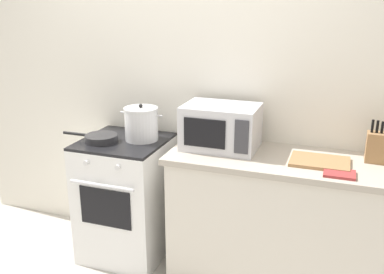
% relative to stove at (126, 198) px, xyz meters
% --- Properties ---
extents(back_wall, '(4.40, 0.10, 2.50)m').
position_rel_stove_xyz_m(back_wall, '(0.65, 0.37, 0.79)').
color(back_wall, silver).
rests_on(back_wall, ground_plane).
extents(lower_cabinet_right, '(1.64, 0.56, 0.88)m').
position_rel_stove_xyz_m(lower_cabinet_right, '(1.25, 0.02, -0.02)').
color(lower_cabinet_right, beige).
rests_on(lower_cabinet_right, ground_plane).
extents(countertop_right, '(1.70, 0.60, 0.04)m').
position_rel_stove_xyz_m(countertop_right, '(1.25, 0.02, 0.44)').
color(countertop_right, '#ADA393').
rests_on(countertop_right, lower_cabinet_right).
extents(stove, '(0.60, 0.64, 0.92)m').
position_rel_stove_xyz_m(stove, '(0.00, 0.00, 0.00)').
color(stove, white).
rests_on(stove, ground_plane).
extents(stock_pot, '(0.33, 0.25, 0.27)m').
position_rel_stove_xyz_m(stock_pot, '(0.12, 0.06, 0.58)').
color(stock_pot, silver).
rests_on(stock_pot, stove).
extents(frying_pan, '(0.43, 0.23, 0.05)m').
position_rel_stove_xyz_m(frying_pan, '(-0.14, -0.08, 0.48)').
color(frying_pan, '#28282B').
rests_on(frying_pan, stove).
extents(microwave, '(0.50, 0.37, 0.30)m').
position_rel_stove_xyz_m(microwave, '(0.71, 0.08, 0.61)').
color(microwave, silver).
rests_on(microwave, countertop_right).
extents(cutting_board, '(0.36, 0.26, 0.02)m').
position_rel_stove_xyz_m(cutting_board, '(1.38, 0.00, 0.47)').
color(cutting_board, '#997047').
rests_on(cutting_board, countertop_right).
extents(knife_block, '(0.13, 0.10, 0.27)m').
position_rel_stove_xyz_m(knife_block, '(1.70, 0.14, 0.56)').
color(knife_block, '#997047').
rests_on(knife_block, countertop_right).
extents(oven_mitt, '(0.18, 0.14, 0.02)m').
position_rel_stove_xyz_m(oven_mitt, '(1.50, -0.16, 0.47)').
color(oven_mitt, '#993333').
rests_on(oven_mitt, countertop_right).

